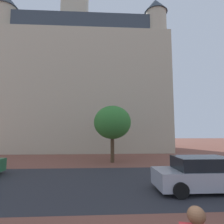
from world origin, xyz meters
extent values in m
plane|color=brown|center=(0.00, 10.00, 0.00)|extent=(120.00, 120.00, 0.00)
cube|color=#2D2D33|center=(0.00, 8.16, 0.00)|extent=(120.00, 7.66, 0.00)
cube|color=beige|center=(-3.14, 28.27, 8.00)|extent=(23.40, 15.73, 16.01)
cube|color=#38424C|center=(-3.14, 28.27, 17.21)|extent=(21.53, 14.48, 2.40)
cube|color=beige|center=(-5.10, 28.27, 14.62)|extent=(4.16, 4.16, 29.25)
cylinder|color=beige|center=(-13.34, 21.90, 9.54)|extent=(2.80, 2.80, 19.07)
cone|color=#38424C|center=(-13.34, 21.90, 20.07)|extent=(3.20, 3.20, 2.00)
cylinder|color=beige|center=(7.06, 21.90, 9.61)|extent=(2.80, 2.80, 19.23)
cone|color=#38424C|center=(7.06, 21.90, 20.23)|extent=(3.20, 3.20, 2.00)
sphere|color=brown|center=(0.74, 0.47, 1.62)|extent=(0.22, 0.22, 0.22)
cube|color=#B2B2BC|center=(4.13, 6.47, 0.56)|extent=(4.27, 1.78, 0.77)
cube|color=black|center=(4.13, 6.47, 1.23)|extent=(2.39, 1.56, 0.56)
cylinder|color=black|center=(2.73, 5.59, 0.32)|extent=(0.64, 0.22, 0.64)
cylinder|color=black|center=(2.73, 7.36, 0.32)|extent=(0.64, 0.22, 0.64)
cylinder|color=black|center=(5.54, 7.36, 0.32)|extent=(0.64, 0.22, 0.64)
cylinder|color=#4C3823|center=(0.51, 14.40, 1.09)|extent=(0.32, 0.32, 2.17)
ellipsoid|color=#387F33|center=(0.51, 14.40, 3.48)|extent=(3.27, 3.27, 2.95)
camera|label=1|loc=(-0.45, -1.87, 2.66)|focal=29.50mm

